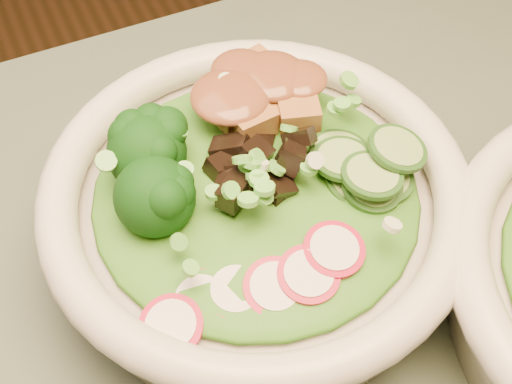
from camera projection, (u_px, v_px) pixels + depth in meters
name	position (u px, v px, depth m)	size (l,w,h in m)	color
salad_bowl	(256.00, 211.00, 0.46)	(0.27, 0.27, 0.07)	silver
lettuce_bed	(256.00, 191.00, 0.44)	(0.20, 0.20, 0.02)	#245C13
broccoli_florets	(151.00, 185.00, 0.42)	(0.08, 0.07, 0.04)	black
radish_slices	(271.00, 280.00, 0.40)	(0.11, 0.04, 0.02)	#A60C2A
cucumber_slices	(363.00, 174.00, 0.43)	(0.07, 0.07, 0.04)	#7EA85D
mushroom_heap	(254.00, 161.00, 0.44)	(0.07, 0.07, 0.04)	black
tofu_cubes	(250.00, 104.00, 0.47)	(0.09, 0.06, 0.04)	#A46736
peanut_sauce	(250.00, 90.00, 0.46)	(0.07, 0.06, 0.02)	brown
scallion_garnish	(256.00, 166.00, 0.42)	(0.19, 0.19, 0.02)	#5FBB42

